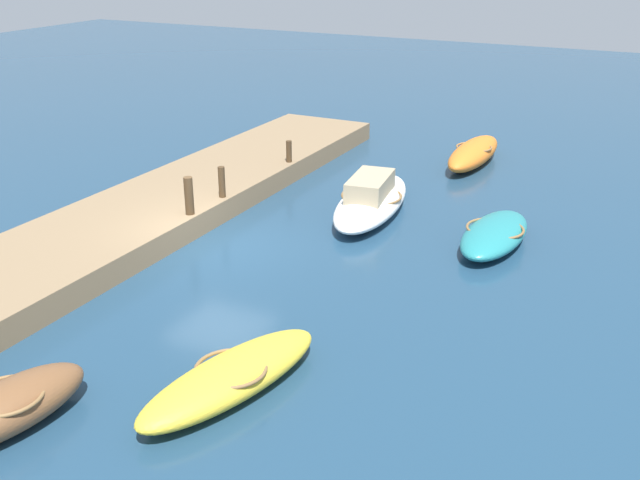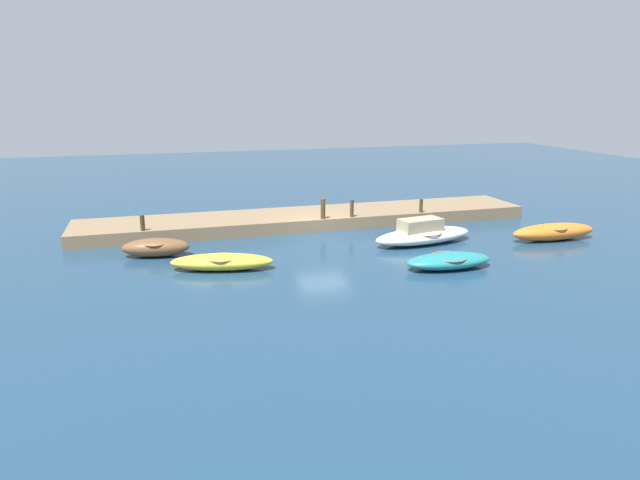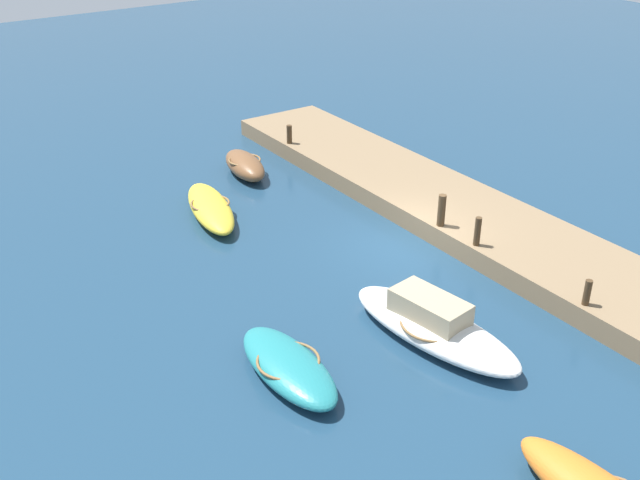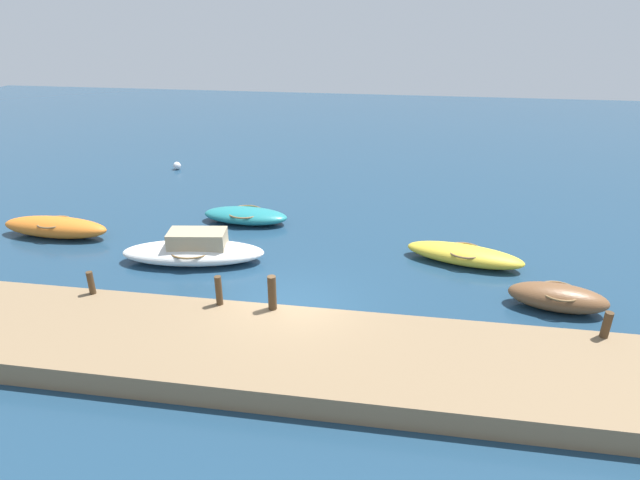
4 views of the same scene
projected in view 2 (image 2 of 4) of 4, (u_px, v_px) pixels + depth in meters
The scene contains 11 objects.
ground_plane at pixel (323, 236), 28.40m from camera, with size 84.00×84.00×0.00m, color navy.
dock_platform at pixel (309, 219), 30.78m from camera, with size 24.26×3.73×0.65m, color #846B4C.
dinghy_brown at pixel (156, 247), 24.85m from camera, with size 3.06×1.63×0.81m.
rowboat_teal at pixel (449, 261), 23.18m from camera, with size 3.70×1.58×0.64m.
motorboat_white at pixel (423, 234), 26.97m from camera, with size 5.35×2.46×1.21m.
rowboat_yellow at pixel (222, 262), 23.01m from camera, with size 4.34×2.21×0.66m.
rowboat_orange at pixel (553, 232), 27.56m from camera, with size 4.47×1.31×0.82m.
mooring_post_west at pixel (421, 206), 30.74m from camera, with size 0.19×0.19×0.72m, color #47331E.
mooring_post_mid_west at pixel (352, 208), 29.61m from camera, with size 0.19×0.19×0.91m, color #47331E.
mooring_post_mid_east at pixel (323, 209), 29.16m from camera, with size 0.24×0.24×1.04m, color #47331E.
mooring_post_east at pixel (142, 223), 26.73m from camera, with size 0.21×0.21×0.74m, color #47331E.
Camera 2 is at (8.03, 26.30, 7.08)m, focal length 31.87 mm.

